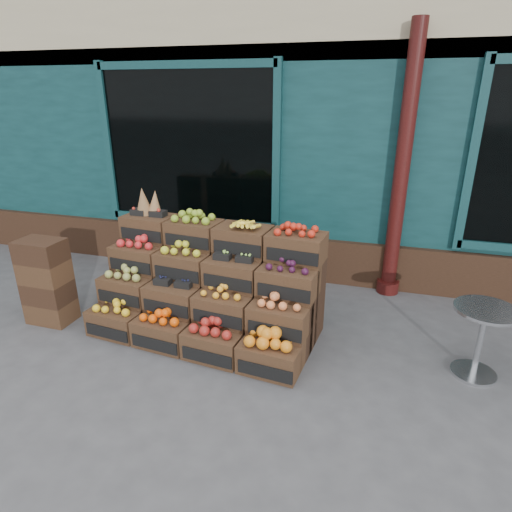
# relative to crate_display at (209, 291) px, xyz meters

# --- Properties ---
(ground) EXTENTS (60.00, 60.00, 0.00)m
(ground) POSITION_rel_crate_display_xyz_m (0.68, -0.55, -0.45)
(ground) COLOR #464649
(ground) RESTS_ON ground
(shop_facade) EXTENTS (12.00, 6.24, 4.80)m
(shop_facade) POSITION_rel_crate_display_xyz_m (0.69, 4.57, 1.95)
(shop_facade) COLOR #11373A
(shop_facade) RESTS_ON ground
(crate_display) EXTENTS (2.43, 1.36, 1.46)m
(crate_display) POSITION_rel_crate_display_xyz_m (0.00, 0.00, 0.00)
(crate_display) COLOR #402919
(crate_display) RESTS_ON ground
(spare_crates) EXTENTS (0.49, 0.34, 0.97)m
(spare_crates) POSITION_rel_crate_display_xyz_m (-1.79, -0.37, 0.04)
(spare_crates) COLOR #402919
(spare_crates) RESTS_ON ground
(bistro_table) EXTENTS (0.55, 0.55, 0.69)m
(bistro_table) POSITION_rel_crate_display_xyz_m (2.67, -0.09, -0.02)
(bistro_table) COLOR #B6B7BD
(bistro_table) RESTS_ON ground
(shopkeeper) EXTENTS (0.83, 0.69, 1.96)m
(shopkeeper) POSITION_rel_crate_display_xyz_m (-0.85, 2.27, 0.53)
(shopkeeper) COLOR #14481D
(shopkeeper) RESTS_ON ground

